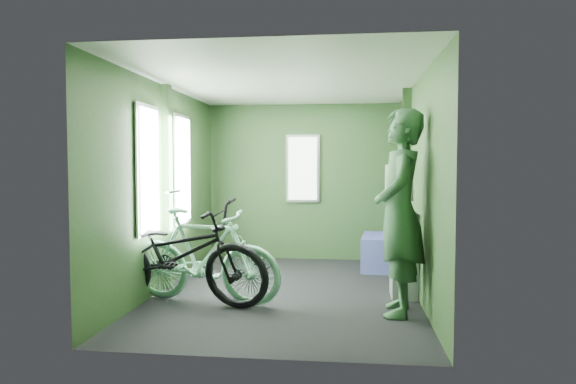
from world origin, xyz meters
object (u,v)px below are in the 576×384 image
object	(u,v)px
waste_box	(404,255)
passenger	(400,212)
bicycle_mint	(204,304)
bench_seat	(383,248)
bicycle_black	(177,304)

from	to	relation	value
waste_box	passenger	bearing A→B (deg)	-100.04
bicycle_mint	passenger	distance (m)	2.15
waste_box	bench_seat	size ratio (longest dim) A/B	0.95
bicycle_black	waste_box	size ratio (longest dim) A/B	2.20
bench_seat	passenger	bearing A→B (deg)	-84.78
bench_seat	waste_box	bearing A→B (deg)	-80.49
waste_box	bicycle_mint	bearing A→B (deg)	-165.92
bench_seat	bicycle_black	bearing A→B (deg)	-131.33
bicycle_black	waste_box	world-z (taller)	waste_box
bicycle_black	passenger	bearing A→B (deg)	-79.99
bicycle_black	bench_seat	bearing A→B (deg)	-34.45
bicycle_mint	waste_box	world-z (taller)	waste_box
passenger	bicycle_mint	bearing A→B (deg)	-89.71
bicycle_mint	waste_box	bearing A→B (deg)	-66.07
bicycle_mint	bench_seat	size ratio (longest dim) A/B	1.73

